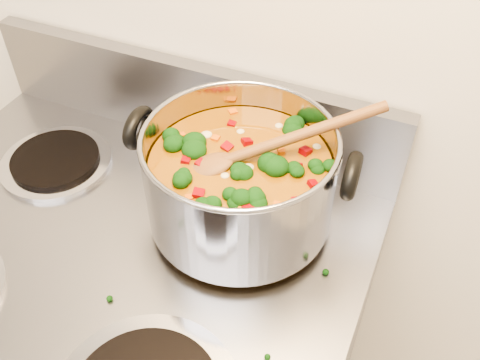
{
  "coord_description": "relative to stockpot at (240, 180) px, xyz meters",
  "views": [
    {
      "loc": [
        0.34,
        0.8,
        1.56
      ],
      "look_at": [
        0.11,
        1.32,
        1.01
      ],
      "focal_mm": 40.0,
      "sensor_mm": 36.0,
      "label": 1
    }
  ],
  "objects": [
    {
      "name": "wooden_spoon",
      "position": [
        0.02,
        0.01,
        0.05
      ],
      "size": [
        0.26,
        0.2,
        0.1
      ],
      "rotation": [
        0.0,
        0.0,
        0.61
      ],
      "color": "brown",
      "rests_on": "stockpot"
    },
    {
      "name": "stockpot",
      "position": [
        0.0,
        0.0,
        0.0
      ],
      "size": [
        0.34,
        0.28,
        0.17
      ],
      "rotation": [
        0.0,
        0.0,
        0.08
      ],
      "color": "#96959C",
      "rests_on": "electric_range"
    },
    {
      "name": "cooktop_crumbs",
      "position": [
        -0.1,
        -0.11,
        -0.09
      ],
      "size": [
        0.27,
        0.11,
        0.01
      ],
      "color": "black",
      "rests_on": "electric_range"
    }
  ]
}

